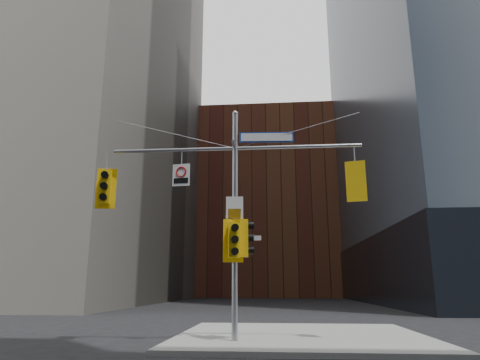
% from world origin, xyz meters
% --- Properties ---
extents(ground, '(160.00, 160.00, 0.00)m').
position_xyz_m(ground, '(0.00, 0.00, 0.00)').
color(ground, black).
rests_on(ground, ground).
extents(sidewalk_corner, '(8.00, 8.00, 0.15)m').
position_xyz_m(sidewalk_corner, '(2.00, 4.00, 0.07)').
color(sidewalk_corner, gray).
rests_on(sidewalk_corner, ground).
extents(brick_midrise, '(26.00, 20.00, 28.00)m').
position_xyz_m(brick_midrise, '(0.00, 58.00, 14.00)').
color(brick_midrise, brown).
rests_on(brick_midrise, ground).
extents(signal_assembly, '(8.00, 0.80, 7.30)m').
position_xyz_m(signal_assembly, '(0.00, 1.99, 4.42)').
color(signal_assembly, '#909298').
rests_on(signal_assembly, ground).
extents(traffic_light_west_arm, '(0.63, 0.58, 1.34)m').
position_xyz_m(traffic_light_west_arm, '(-4.23, 2.01, 4.80)').
color(traffic_light_west_arm, yellow).
rests_on(traffic_light_west_arm, ground).
extents(traffic_light_east_arm, '(0.60, 0.54, 1.26)m').
position_xyz_m(traffic_light_east_arm, '(3.76, 1.99, 4.80)').
color(traffic_light_east_arm, yellow).
rests_on(traffic_light_east_arm, ground).
extents(traffic_light_pole_side, '(0.45, 0.38, 1.13)m').
position_xyz_m(traffic_light_pole_side, '(0.33, 2.00, 3.12)').
color(traffic_light_pole_side, yellow).
rests_on(traffic_light_pole_side, ground).
extents(traffic_light_pole_front, '(0.61, 0.56, 1.30)m').
position_xyz_m(traffic_light_pole_front, '(-0.00, 1.73, 3.03)').
color(traffic_light_pole_front, yellow).
rests_on(traffic_light_pole_front, ground).
extents(street_sign_blade, '(1.75, 0.14, 0.34)m').
position_xyz_m(street_sign_blade, '(1.02, 2.00, 6.35)').
color(street_sign_blade, navy).
rests_on(street_sign_blade, ground).
extents(regulatory_sign_arm, '(0.57, 0.12, 0.72)m').
position_xyz_m(regulatory_sign_arm, '(-1.73, 1.97, 5.17)').
color(regulatory_sign_arm, silver).
rests_on(regulatory_sign_arm, ground).
extents(regulatory_sign_pole, '(0.53, 0.06, 0.69)m').
position_xyz_m(regulatory_sign_pole, '(0.00, 1.88, 4.03)').
color(regulatory_sign_pole, silver).
rests_on(regulatory_sign_pole, ground).
extents(street_blade_ew, '(0.71, 0.04, 0.14)m').
position_xyz_m(street_blade_ew, '(0.45, 2.00, 3.12)').
color(street_blade_ew, silver).
rests_on(street_blade_ew, ground).
extents(street_blade_ns, '(0.06, 0.74, 0.15)m').
position_xyz_m(street_blade_ns, '(0.00, 2.45, 2.69)').
color(street_blade_ns, '#145926').
rests_on(street_blade_ns, ground).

